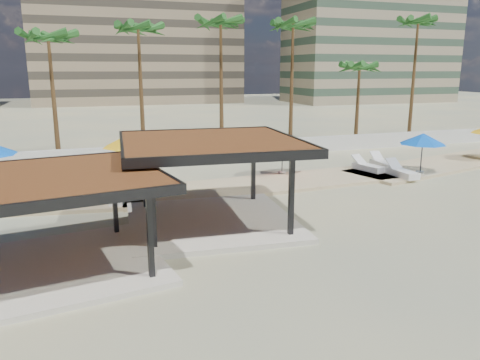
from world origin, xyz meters
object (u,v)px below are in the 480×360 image
object	(u,v)px
lounger_a	(119,197)
lounger_b	(368,167)
lounger_c	(402,173)
lounger_d	(383,164)
pavilion_west	(59,213)
umbrella_c	(283,140)
pavilion_central	(211,174)

from	to	relation	value
lounger_a	lounger_b	xyz separation A→B (m)	(15.34, 2.17, 0.03)
lounger_c	lounger_d	xyz separation A→B (m)	(0.61, 2.69, -0.01)
pavilion_west	lounger_d	size ratio (longest dim) A/B	3.08
umbrella_c	lounger_a	xyz separation A→B (m)	(-9.89, -3.06, -1.86)
pavilion_west	umbrella_c	distance (m)	15.87
pavilion_central	lounger_b	size ratio (longest dim) A/B	3.20
lounger_b	lounger_d	bearing A→B (deg)	-82.45
pavilion_central	lounger_d	size ratio (longest dim) A/B	3.27
umbrella_c	lounger_c	world-z (taller)	umbrella_c
lounger_c	lounger_d	bearing A→B (deg)	-12.06
lounger_a	umbrella_c	bearing A→B (deg)	-59.14
pavilion_central	umbrella_c	bearing A→B (deg)	52.67
pavilion_central	pavilion_west	size ratio (longest dim) A/B	1.06
umbrella_c	lounger_d	world-z (taller)	umbrella_c
pavilion_central	lounger_d	world-z (taller)	pavilion_central
pavilion_central	lounger_b	world-z (taller)	pavilion_central
umbrella_c	lounger_a	size ratio (longest dim) A/B	1.45
pavilion_central	umbrella_c	distance (m)	9.70
pavilion_central	lounger_c	bearing A→B (deg)	22.73
lounger_c	pavilion_central	bearing A→B (deg)	109.12
pavilion_west	lounger_c	world-z (taller)	pavilion_west
lounger_a	lounger_d	size ratio (longest dim) A/B	0.86
pavilion_west	lounger_d	world-z (taller)	pavilion_west
pavilion_central	lounger_b	distance (m)	13.61
umbrella_c	lounger_a	distance (m)	10.52
lounger_b	lounger_d	xyz separation A→B (m)	(1.54, 0.60, 0.00)
pavilion_central	lounger_c	xyz separation A→B (m)	(12.83, 4.28, -1.75)
lounger_b	lounger_c	distance (m)	2.28
pavilion_west	lounger_b	distance (m)	20.01
lounger_a	lounger_c	size ratio (longest dim) A/B	0.83
lounger_b	umbrella_c	bearing A→B (deg)	66.98
pavilion_central	lounger_a	bearing A→B (deg)	133.71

